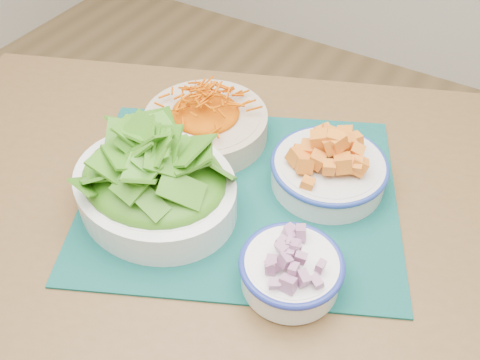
# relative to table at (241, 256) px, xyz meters

# --- Properties ---
(table) EXTENTS (1.35, 1.14, 0.75)m
(table) POSITION_rel_table_xyz_m (0.00, 0.00, 0.00)
(table) COLOR brown
(table) RESTS_ON ground
(placemat) EXTENTS (0.61, 0.57, 0.00)m
(placemat) POSITION_rel_table_xyz_m (-0.02, 0.03, 0.11)
(placemat) COLOR #063330
(placemat) RESTS_ON table
(carrot_bowl) EXTENTS (0.22, 0.22, 0.08)m
(carrot_bowl) POSITION_rel_table_xyz_m (-0.14, 0.12, 0.15)
(carrot_bowl) COLOR #C3AD91
(carrot_bowl) RESTS_ON placemat
(squash_bowl) EXTENTS (0.24, 0.24, 0.09)m
(squash_bowl) POSITION_rel_table_xyz_m (0.09, 0.13, 0.15)
(squash_bowl) COLOR silver
(squash_bowl) RESTS_ON placemat
(lettuce_bowl) EXTENTS (0.29, 0.26, 0.12)m
(lettuce_bowl) POSITION_rel_table_xyz_m (-0.12, -0.05, 0.17)
(lettuce_bowl) COLOR white
(lettuce_bowl) RESTS_ON placemat
(onion_bowl) EXTENTS (0.17, 0.17, 0.07)m
(onion_bowl) POSITION_rel_table_xyz_m (0.12, -0.07, 0.14)
(onion_bowl) COLOR white
(onion_bowl) RESTS_ON placemat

